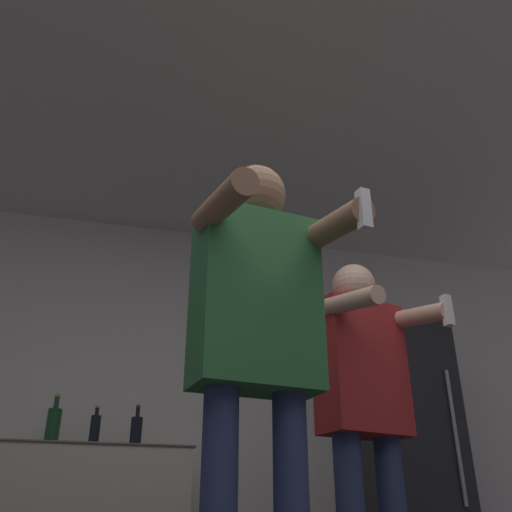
% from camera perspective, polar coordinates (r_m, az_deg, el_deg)
% --- Properties ---
extents(wall_back, '(7.00, 0.06, 2.55)m').
position_cam_1_polar(wall_back, '(4.07, -6.90, -13.96)').
color(wall_back, silver).
rests_on(wall_back, ground_plane).
extents(ceiling_slab, '(7.00, 3.57, 0.05)m').
position_cam_1_polar(ceiling_slab, '(3.26, -1.86, 15.15)').
color(ceiling_slab, silver).
rests_on(ceiling_slab, wall_back).
extents(refrigerator, '(0.61, 0.73, 1.78)m').
position_cam_1_polar(refrigerator, '(4.04, 14.23, -18.88)').
color(refrigerator, '#262628').
rests_on(refrigerator, ground_plane).
extents(bottle_tall_gin, '(0.08, 0.08, 0.31)m').
position_cam_1_polar(bottle_tall_gin, '(3.70, -19.64, -15.70)').
color(bottle_tall_gin, '#194723').
rests_on(bottle_tall_gin, counter).
extents(bottle_dark_rum, '(0.06, 0.06, 0.25)m').
position_cam_1_polar(bottle_dark_rum, '(3.69, -15.83, -16.43)').
color(bottle_dark_rum, black).
rests_on(bottle_dark_rum, counter).
extents(bottle_short_whiskey, '(0.07, 0.07, 0.27)m').
position_cam_1_polar(bottle_short_whiskey, '(3.69, -11.91, -16.83)').
color(bottle_short_whiskey, black).
rests_on(bottle_short_whiskey, counter).
extents(person_woman_foreground, '(0.56, 0.57, 1.70)m').
position_cam_1_polar(person_woman_foreground, '(1.93, 0.18, -6.89)').
color(person_woman_foreground, navy).
rests_on(person_woman_foreground, ground_plane).
extents(person_man_side, '(0.55, 0.59, 1.64)m').
position_cam_1_polar(person_man_side, '(2.68, 10.81, -13.56)').
color(person_man_side, navy).
rests_on(person_man_side, ground_plane).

